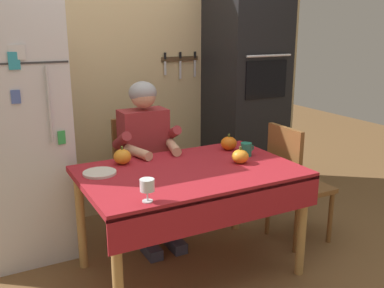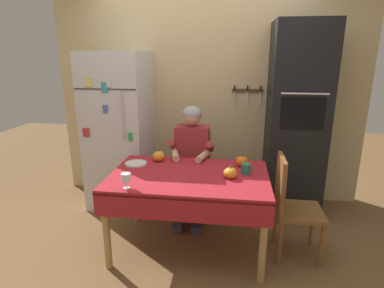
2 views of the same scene
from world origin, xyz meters
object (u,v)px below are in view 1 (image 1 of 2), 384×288
at_px(coffee_mug, 246,149).
at_px(pumpkin_medium, 229,143).
at_px(refrigerator, 16,134).
at_px(chair_behind_person, 139,170).
at_px(dining_table, 191,182).
at_px(serving_tray, 100,173).
at_px(chair_right_side, 293,179).
at_px(wine_glass, 147,186).
at_px(wall_oven, 245,92).
at_px(pumpkin_large, 240,156).
at_px(pumpkin_small, 122,157).
at_px(seated_person, 147,149).

bearing_deg(coffee_mug, pumpkin_medium, 98.90).
xyz_separation_m(refrigerator, chair_behind_person, (0.89, -0.09, -0.39)).
height_order(dining_table, serving_tray, serving_tray).
xyz_separation_m(chair_right_side, pumpkin_medium, (-0.43, 0.25, 0.28)).
relative_size(wine_glass, serving_tray, 0.60).
bearing_deg(refrigerator, wine_glass, -67.79).
xyz_separation_m(dining_table, serving_tray, (-0.55, 0.21, 0.09)).
relative_size(wall_oven, pumpkin_medium, 17.03).
distance_m(chair_behind_person, pumpkin_large, 0.96).
relative_size(pumpkin_large, pumpkin_small, 0.93).
xyz_separation_m(pumpkin_medium, pumpkin_small, (-0.82, 0.05, 0.00)).
bearing_deg(pumpkin_small, wall_oven, 22.76).
distance_m(chair_right_side, pumpkin_medium, 0.57).
relative_size(pumpkin_medium, serving_tray, 0.59).
bearing_deg(serving_tray, dining_table, -20.81).
distance_m(pumpkin_medium, serving_tray, 1.02).
xyz_separation_m(dining_table, pumpkin_large, (0.36, -0.02, 0.13)).
height_order(dining_table, pumpkin_large, pumpkin_large).
bearing_deg(pumpkin_medium, pumpkin_small, 176.70).
bearing_deg(pumpkin_medium, chair_behind_person, 136.47).
height_order(wall_oven, seated_person, wall_oven).
bearing_deg(wall_oven, dining_table, -138.69).
bearing_deg(wall_oven, wine_glass, -139.75).
xyz_separation_m(refrigerator, chair_right_side, (1.85, -0.84, -0.39)).
height_order(wall_oven, pumpkin_medium, wall_oven).
bearing_deg(chair_behind_person, seated_person, -90.00).
bearing_deg(pumpkin_small, pumpkin_large, -26.52).
height_order(coffee_mug, pumpkin_large, pumpkin_large).
xyz_separation_m(chair_behind_person, serving_tray, (-0.49, -0.59, 0.24)).
bearing_deg(pumpkin_small, refrigerator, 137.65).
xyz_separation_m(seated_person, chair_right_side, (0.96, -0.56, -0.23)).
relative_size(pumpkin_small, serving_tray, 0.59).
distance_m(refrigerator, serving_tray, 0.80).
distance_m(wall_oven, coffee_mug, 1.02).
distance_m(coffee_mug, serving_tray, 1.05).
relative_size(wine_glass, pumpkin_large, 1.10).
relative_size(dining_table, chair_right_side, 1.51).
relative_size(chair_right_side, pumpkin_medium, 7.54).
bearing_deg(refrigerator, chair_behind_person, -5.81).
xyz_separation_m(refrigerator, wine_glass, (0.50, -1.23, -0.07)).
height_order(pumpkin_large, pumpkin_small, pumpkin_small).
xyz_separation_m(dining_table, chair_behind_person, (-0.06, 0.79, -0.14)).
bearing_deg(pumpkin_medium, pumpkin_large, -109.01).
relative_size(coffee_mug, serving_tray, 0.51).
bearing_deg(coffee_mug, refrigerator, 151.68).
xyz_separation_m(wall_oven, pumpkin_medium, (-0.58, -0.63, -0.26)).
distance_m(wall_oven, pumpkin_small, 1.54).
bearing_deg(serving_tray, chair_behind_person, 50.26).
relative_size(wall_oven, pumpkin_small, 16.84).
relative_size(refrigerator, pumpkin_small, 14.43).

